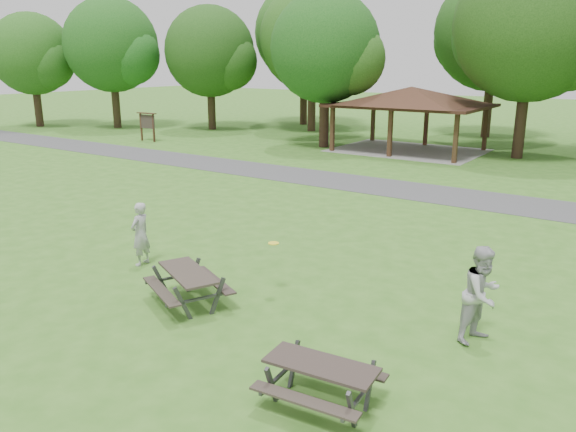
# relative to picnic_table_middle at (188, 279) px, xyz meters

# --- Properties ---
(ground) EXTENTS (160.00, 160.00, 0.00)m
(ground) POSITION_rel_picnic_table_middle_xyz_m (-0.69, -0.57, -0.59)
(ground) COLOR #376D1F
(ground) RESTS_ON ground
(asphalt_path) EXTENTS (120.00, 3.20, 0.02)m
(asphalt_path) POSITION_rel_picnic_table_middle_xyz_m (-0.69, 13.43, -0.58)
(asphalt_path) COLOR #424245
(asphalt_path) RESTS_ON ground
(pavilion) EXTENTS (8.60, 7.01, 3.76)m
(pavilion) POSITION_rel_picnic_table_middle_xyz_m (-4.69, 23.43, 2.47)
(pavilion) COLOR #352013
(pavilion) RESTS_ON ground
(notice_board) EXTENTS (1.60, 0.30, 1.88)m
(notice_board) POSITION_rel_picnic_table_middle_xyz_m (-20.69, 17.43, 0.72)
(notice_board) COLOR #3B2215
(notice_board) RESTS_ON ground
(tree_row_a) EXTENTS (7.56, 7.20, 9.97)m
(tree_row_a) POSITION_rel_picnic_table_middle_xyz_m (-28.60, 21.46, 5.56)
(tree_row_a) COLOR black
(tree_row_a) RESTS_ON ground
(tree_row_b) EXTENTS (7.14, 6.80, 9.28)m
(tree_row_b) POSITION_rel_picnic_table_middle_xyz_m (-21.60, 24.96, 5.07)
(tree_row_b) COLOR black
(tree_row_b) RESTS_ON ground
(tree_row_c) EXTENTS (8.19, 7.80, 10.67)m
(tree_row_c) POSITION_rel_picnic_table_middle_xyz_m (-14.59, 28.46, 5.94)
(tree_row_c) COLOR #311F16
(tree_row_c) RESTS_ON ground
(tree_row_d) EXTENTS (6.93, 6.60, 9.27)m
(tree_row_d) POSITION_rel_picnic_table_middle_xyz_m (-9.61, 21.96, 5.18)
(tree_row_d) COLOR black
(tree_row_d) RESTS_ON ground
(tree_row_e) EXTENTS (8.40, 8.00, 11.02)m
(tree_row_e) POSITION_rel_picnic_table_middle_xyz_m (1.41, 24.46, 6.19)
(tree_row_e) COLOR black
(tree_row_e) RESTS_ON ground
(tree_deep_a) EXTENTS (8.40, 8.00, 11.38)m
(tree_deep_a) POSITION_rel_picnic_table_middle_xyz_m (-17.59, 31.96, 6.54)
(tree_deep_a) COLOR #311E16
(tree_deep_a) RESTS_ON ground
(tree_deep_b) EXTENTS (8.40, 8.00, 11.13)m
(tree_deep_b) POSITION_rel_picnic_table_middle_xyz_m (-2.59, 32.46, 6.29)
(tree_deep_b) COLOR #311E15
(tree_deep_b) RESTS_ON ground
(tree_flank_left) EXTENTS (6.72, 6.40, 8.93)m
(tree_flank_left) POSITION_rel_picnic_table_middle_xyz_m (-34.61, 18.46, 4.93)
(tree_flank_left) COLOR black
(tree_flank_left) RESTS_ON ground
(picnic_table_middle) EXTENTS (2.31, 2.14, 0.81)m
(picnic_table_middle) POSITION_rel_picnic_table_middle_xyz_m (0.00, 0.00, 0.00)
(picnic_table_middle) COLOR #302822
(picnic_table_middle) RESTS_ON ground
(picnic_table_far) EXTENTS (1.87, 1.56, 0.76)m
(picnic_table_far) POSITION_rel_picnic_table_middle_xyz_m (4.38, -1.59, -0.03)
(picnic_table_far) COLOR #2D2420
(picnic_table_far) RESTS_ON ground
(frisbee_in_flight) EXTENTS (0.30, 0.30, 0.02)m
(frisbee_in_flight) POSITION_rel_picnic_table_middle_xyz_m (1.22, 1.53, 0.65)
(frisbee_in_flight) COLOR yellow
(frisbee_in_flight) RESTS_ON ground
(frisbee_thrower) EXTENTS (0.49, 0.67, 1.69)m
(frisbee_thrower) POSITION_rel_picnic_table_middle_xyz_m (-2.81, 1.14, 0.25)
(frisbee_thrower) COLOR #A1A1A3
(frisbee_thrower) RESTS_ON ground
(frisbee_catcher) EXTENTS (0.98, 1.11, 1.91)m
(frisbee_catcher) POSITION_rel_picnic_table_middle_xyz_m (5.79, 1.97, 0.36)
(frisbee_catcher) COLOR #ACACAF
(frisbee_catcher) RESTS_ON ground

